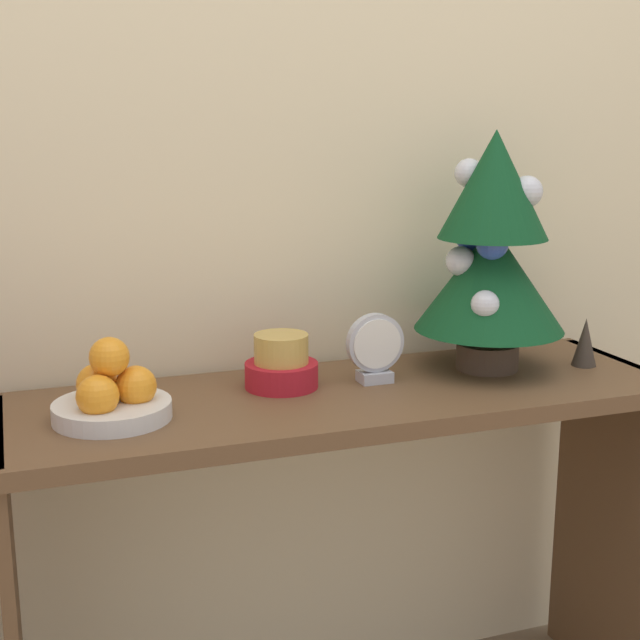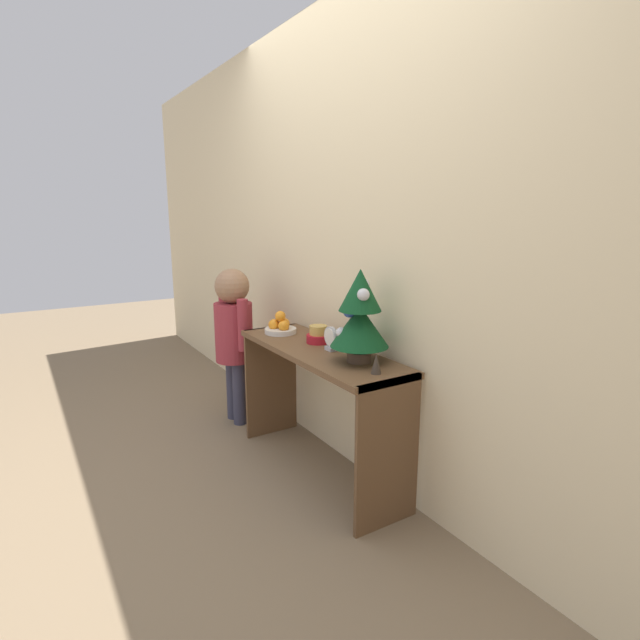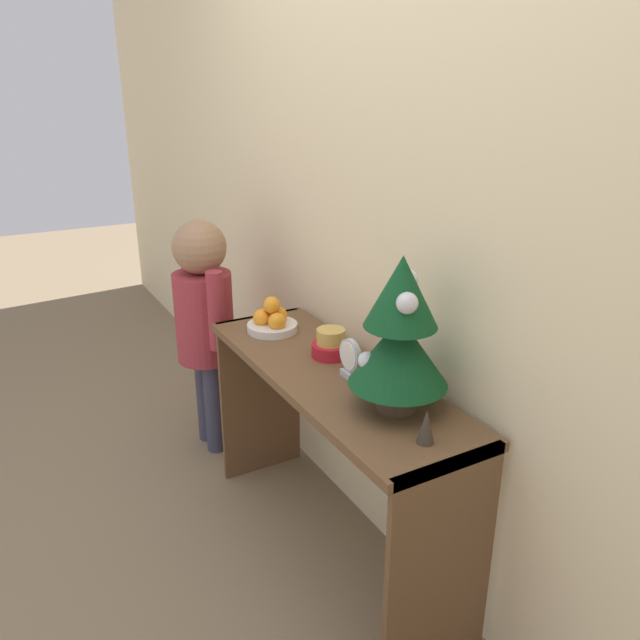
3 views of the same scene
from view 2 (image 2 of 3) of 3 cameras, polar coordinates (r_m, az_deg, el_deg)
The scene contains 9 objects.
ground_plane at distance 2.81m, azimuth -3.57°, elevation -17.76°, with size 12.00×12.00×0.00m, color #7A664C.
back_wall at distance 2.66m, azimuth 4.26°, elevation 8.90°, with size 7.00×0.05×2.50m, color beige.
console_table at distance 2.67m, azimuth -0.11°, elevation -6.51°, with size 1.18×0.38×0.70m.
mini_tree at distance 2.35m, azimuth 4.56°, elevation 0.62°, with size 0.28×0.28×0.45m.
fruit_bowl at distance 2.95m, azimuth -4.53°, elevation -0.75°, with size 0.19×0.19×0.13m.
singing_bowl at distance 2.73m, azimuth -0.21°, elevation -1.77°, with size 0.13×0.13×0.10m.
desk_clock at distance 2.57m, azimuth 1.24°, elevation -2.16°, with size 0.11×0.04×0.13m.
figurine at distance 2.23m, azimuth 6.44°, elevation -4.97°, with size 0.05×0.05×0.09m.
child_figure at distance 3.34m, azimuth -9.84°, elevation -0.97°, with size 0.39×0.25×1.05m.
Camera 2 is at (2.15, -1.14, 1.41)m, focal length 28.00 mm.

